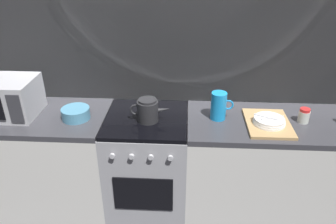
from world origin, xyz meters
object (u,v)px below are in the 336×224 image
Objects in this scene: microwave at (4,97)px; spice_jar at (304,115)px; dish_pile at (268,122)px; stove_unit at (148,168)px; kettle at (148,110)px; pitcher at (219,106)px; mixing_bowl at (76,113)px.

microwave is 4.38× the size of spice_jar.
spice_jar reaches higher than dish_pile.
kettle is (0.02, -0.04, 0.53)m from stove_unit.
microwave reaches higher than dish_pile.
spice_jar is (0.59, -0.02, -0.05)m from pitcher.
dish_pile is at bearing -13.21° from pitcher.
microwave is at bearing -179.76° from stove_unit.
kettle is (1.04, -0.04, -0.05)m from microwave.
spice_jar is (0.25, 0.06, 0.03)m from dish_pile.
kettle is 1.42× the size of pitcher.
spice_jar reaches higher than stove_unit.
dish_pile is 0.26m from spice_jar.
spice_jar reaches higher than mixing_bowl.
stove_unit is 0.98m from dish_pile.
stove_unit is 0.70m from mixing_bowl.
stove_unit is 1.22m from spice_jar.
dish_pile reaches higher than stove_unit.
mixing_bowl is 1.02m from pitcher.
stove_unit is 8.57× the size of spice_jar.
microwave reaches higher than kettle.
pitcher is (1.02, 0.06, 0.06)m from mixing_bowl.
stove_unit is at bearing 4.50° from mixing_bowl.
kettle is at bearing -0.11° from mixing_bowl.
mixing_bowl is at bearing -175.50° from stove_unit.
dish_pile is (1.36, -0.02, -0.02)m from mixing_bowl.
microwave is 1.88m from dish_pile.
kettle is 1.42× the size of mixing_bowl.
microwave reaches higher than pitcher.
mixing_bowl is 1.36m from dish_pile.
pitcher is at bearing 178.44° from spice_jar.
kettle is 1.09m from spice_jar.
pitcher reaches higher than dish_pile.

